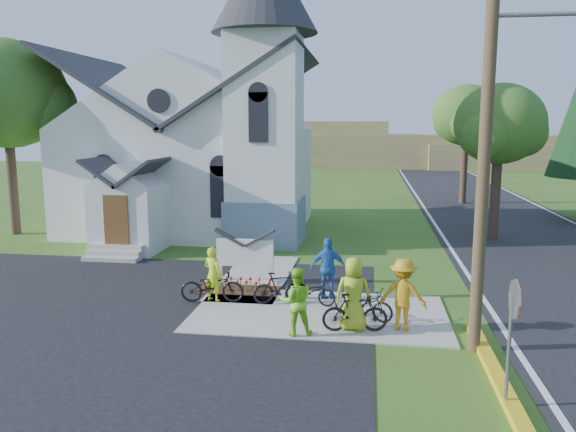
% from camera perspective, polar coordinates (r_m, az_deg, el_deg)
% --- Properties ---
extents(ground, '(120.00, 120.00, 0.00)m').
position_cam_1_polar(ground, '(15.59, -2.58, -10.28)').
color(ground, '#345919').
rests_on(ground, ground).
extents(road, '(8.00, 90.00, 0.02)m').
position_cam_1_polar(road, '(30.74, 21.68, -1.13)').
color(road, black).
rests_on(road, ground).
extents(sidewalk, '(7.00, 4.00, 0.05)m').
position_cam_1_polar(sidewalk, '(15.85, 3.18, -9.85)').
color(sidewalk, '#9A968B').
rests_on(sidewalk, ground).
extents(church, '(12.35, 12.00, 13.00)m').
position_cam_1_polar(church, '(28.15, -8.95, 9.23)').
color(church, silver).
rests_on(church, ground).
extents(church_sign, '(2.20, 0.40, 1.70)m').
position_cam_1_polar(church_sign, '(18.55, -4.40, -3.80)').
color(church_sign, '#9A968B').
rests_on(church_sign, ground).
extents(flower_bed, '(2.60, 1.10, 0.07)m').
position_cam_1_polar(flower_bed, '(17.96, -4.99, -7.53)').
color(flower_bed, '#3B2010').
rests_on(flower_bed, ground).
extents(utility_pole, '(3.45, 0.28, 10.00)m').
position_cam_1_polar(utility_pole, '(13.18, 19.80, 9.55)').
color(utility_pole, '#4D3A26').
rests_on(utility_pole, ground).
extents(stop_sign, '(0.11, 0.76, 2.48)m').
position_cam_1_polar(stop_sign, '(11.11, 21.90, -9.43)').
color(stop_sign, gray).
rests_on(stop_sign, ground).
extents(tree_lot_corner, '(5.60, 5.60, 9.15)m').
position_cam_1_polar(tree_lot_corner, '(29.67, -26.76, 10.99)').
color(tree_lot_corner, '#3B2820').
rests_on(tree_lot_corner, ground).
extents(tree_road_near, '(4.00, 4.00, 7.05)m').
position_cam_1_polar(tree_road_near, '(27.03, 20.69, 8.67)').
color(tree_road_near, '#3B2820').
rests_on(tree_road_near, ground).
extents(tree_road_mid, '(4.40, 4.40, 7.80)m').
position_cam_1_polar(tree_road_mid, '(38.93, 17.68, 9.68)').
color(tree_road_mid, '#3B2820').
rests_on(tree_road_mid, ground).
extents(distant_hills, '(61.00, 10.00, 5.60)m').
position_cam_1_polar(distant_hills, '(70.82, 8.75, 6.71)').
color(distant_hills, olive).
rests_on(distant_hills, ground).
extents(cyclist_0, '(0.70, 0.59, 1.63)m').
position_cam_1_polar(cyclist_0, '(16.75, -7.64, -5.87)').
color(cyclist_0, '#C7EC1B').
rests_on(cyclist_0, sidewalk).
extents(bike_0, '(1.92, 0.87, 0.97)m').
position_cam_1_polar(bike_0, '(16.74, -7.71, -7.04)').
color(bike_0, black).
rests_on(bike_0, sidewalk).
extents(cyclist_1, '(0.95, 0.81, 1.71)m').
position_cam_1_polar(cyclist_1, '(14.01, 0.83, -8.65)').
color(cyclist_1, '#89DA28').
rests_on(cyclist_1, sidewalk).
extents(bike_1, '(1.61, 0.97, 0.93)m').
position_cam_1_polar(bike_1, '(16.49, -0.87, -7.28)').
color(bike_1, black).
rests_on(bike_1, sidewalk).
extents(cyclist_2, '(1.13, 0.60, 1.85)m').
position_cam_1_polar(cyclist_2, '(16.88, 4.10, -5.31)').
color(cyclist_2, blue).
rests_on(cyclist_2, sidewalk).
extents(bike_2, '(1.59, 0.79, 0.80)m').
position_cam_1_polar(bike_2, '(16.37, 2.24, -7.65)').
color(bike_2, black).
rests_on(bike_2, sidewalk).
extents(cyclist_3, '(1.30, 0.91, 1.84)m').
position_cam_1_polar(cyclist_3, '(14.61, 11.61, -7.81)').
color(cyclist_3, '#C88A16').
rests_on(cyclist_3, sidewalk).
extents(bike_3, '(1.70, 0.69, 0.99)m').
position_cam_1_polar(bike_3, '(14.40, 6.81, -9.71)').
color(bike_3, black).
rests_on(bike_3, sidewalk).
extents(cyclist_4, '(0.99, 0.70, 1.89)m').
position_cam_1_polar(cyclist_4, '(14.38, 6.67, -7.85)').
color(cyclist_4, '#96B121').
rests_on(cyclist_4, sidewalk).
extents(bike_4, '(1.78, 1.19, 0.88)m').
position_cam_1_polar(bike_4, '(15.33, 7.67, -8.75)').
color(bike_4, black).
rests_on(bike_4, sidewalk).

